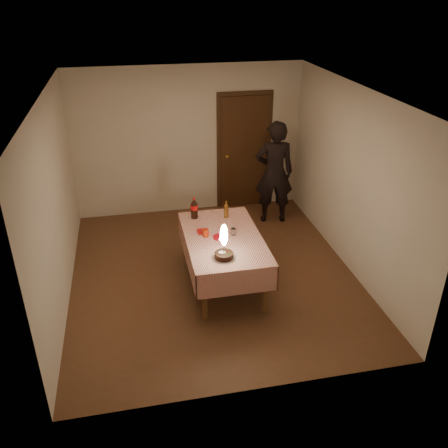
{
  "coord_description": "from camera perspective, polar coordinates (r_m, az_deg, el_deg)",
  "views": [
    {
      "loc": [
        -1.02,
        -5.71,
        3.81
      ],
      "look_at": [
        0.11,
        -0.29,
        0.95
      ],
      "focal_mm": 38.0,
      "sensor_mm": 36.0,
      "label": 1
    }
  ],
  "objects": [
    {
      "name": "ground",
      "position": [
        6.95,
        -1.36,
        -5.96
      ],
      "size": [
        4.0,
        4.5,
        0.01
      ],
      "primitive_type": "cube",
      "color": "brown",
      "rests_on": "ground"
    },
    {
      "name": "room_shell",
      "position": [
        6.27,
        -1.34,
        7.19
      ],
      "size": [
        4.04,
        4.54,
        2.62
      ],
      "color": "beige",
      "rests_on": "ground"
    },
    {
      "name": "dining_table",
      "position": [
        6.43,
        -0.09,
        -2.31
      ],
      "size": [
        1.02,
        1.72,
        0.73
      ],
      "color": "brown",
      "rests_on": "ground"
    },
    {
      "name": "birthday_cake",
      "position": [
        5.83,
        -0.0,
        -2.94
      ],
      "size": [
        0.29,
        0.29,
        0.47
      ],
      "color": "white",
      "rests_on": "dining_table"
    },
    {
      "name": "red_plate",
      "position": [
        6.36,
        -0.35,
        -1.59
      ],
      "size": [
        0.22,
        0.22,
        0.01
      ],
      "primitive_type": "cylinder",
      "color": "#B90C1A",
      "rests_on": "dining_table"
    },
    {
      "name": "red_cup",
      "position": [
        6.37,
        -2.22,
        -1.1
      ],
      "size": [
        0.08,
        0.08,
        0.1
      ],
      "primitive_type": "cylinder",
      "color": "#A9270B",
      "rests_on": "dining_table"
    },
    {
      "name": "clear_cup",
      "position": [
        6.41,
        1.13,
        -0.92
      ],
      "size": [
        0.07,
        0.07,
        0.09
      ],
      "primitive_type": "cylinder",
      "color": "white",
      "rests_on": "dining_table"
    },
    {
      "name": "napkin_stack",
      "position": [
        6.5,
        -2.54,
        -0.9
      ],
      "size": [
        0.15,
        0.15,
        0.02
      ],
      "primitive_type": "cube",
      "color": "#B41514",
      "rests_on": "dining_table"
    },
    {
      "name": "cola_bottle",
      "position": [
        6.83,
        -3.6,
        1.91
      ],
      "size": [
        0.1,
        0.1,
        0.32
      ],
      "color": "black",
      "rests_on": "dining_table"
    },
    {
      "name": "amber_bottle_right",
      "position": [
        6.85,
        0.28,
        1.71
      ],
      "size": [
        0.06,
        0.06,
        0.26
      ],
      "color": "#5F3710",
      "rests_on": "dining_table"
    },
    {
      "name": "photographer",
      "position": [
        8.13,
        6.06,
        6.18
      ],
      "size": [
        0.71,
        0.53,
        1.79
      ],
      "color": "black",
      "rests_on": "ground"
    }
  ]
}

